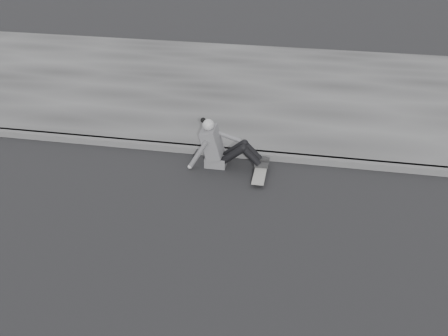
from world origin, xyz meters
name	(u,v)px	position (x,y,z in m)	size (l,w,h in m)	color
ground	(291,259)	(0.00, 0.00, 0.00)	(80.00, 80.00, 0.00)	black
curb	(301,159)	(0.00, 2.58, 0.06)	(24.00, 0.16, 0.12)	#4C4C4C
sidewalk	(307,92)	(0.00, 5.60, 0.06)	(24.00, 6.00, 0.12)	#3D3D3D
skateboard	(260,173)	(-0.65, 1.97, 0.07)	(0.20, 0.78, 0.09)	gray
seated_woman	(220,147)	(-1.38, 2.22, 0.36)	(1.38, 0.46, 0.88)	#515153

